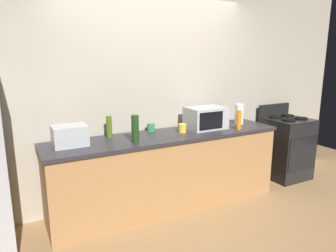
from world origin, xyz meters
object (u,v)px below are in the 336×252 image
object	(u,v)px
bottle_wine	(135,129)
bottle_dish_soap	(239,120)
mug_green	(151,127)
mug_yellow	(182,128)
paper_towel_roll	(239,114)
bottle_olive_oil	(109,127)
microwave	(206,118)
stove_range	(286,147)
toaster_oven	(70,136)

from	to	relation	value
bottle_wine	bottle_dish_soap	bearing A→B (deg)	-1.70
mug_green	mug_yellow	bearing A→B (deg)	-37.55
paper_towel_roll	bottle_olive_oil	size ratio (longest dim) A/B	1.11
microwave	bottle_olive_oil	world-z (taller)	microwave
bottle_olive_oil	microwave	bearing A→B (deg)	-6.86
stove_range	mug_green	bearing A→B (deg)	173.52
stove_range	bottle_olive_oil	world-z (taller)	bottle_olive_oil
stove_range	mug_yellow	world-z (taller)	stove_range
stove_range	paper_towel_roll	distance (m)	1.06
bottle_dish_soap	paper_towel_roll	bearing A→B (deg)	48.63
toaster_oven	mug_green	distance (m)	1.01
bottle_olive_oil	bottle_wine	bearing A→B (deg)	-63.12
mug_yellow	microwave	bearing A→B (deg)	6.64
bottle_olive_oil	mug_yellow	bearing A→B (deg)	-12.61
microwave	bottle_wine	size ratio (longest dim) A/B	1.61
bottle_wine	mug_green	xyz separation A→B (m)	(0.36, 0.39, -0.10)
paper_towel_roll	bottle_dish_soap	distance (m)	0.32
microwave	paper_towel_roll	xyz separation A→B (m)	(0.54, 0.00, 0.00)
microwave	bottle_dish_soap	distance (m)	0.41
stove_range	mug_yellow	size ratio (longest dim) A/B	10.41
stove_range	mug_yellow	bearing A→B (deg)	179.83
microwave	toaster_oven	distance (m)	1.67
bottle_olive_oil	mug_yellow	distance (m)	0.87
toaster_oven	paper_towel_roll	world-z (taller)	paper_towel_roll
microwave	mug_green	distance (m)	0.70
microwave	mug_green	world-z (taller)	microwave
bottle_dish_soap	mug_green	xyz separation A→B (m)	(-1.00, 0.43, -0.07)
toaster_oven	mug_yellow	world-z (taller)	toaster_oven
bottle_olive_oil	stove_range	bearing A→B (deg)	-4.19
bottle_olive_oil	bottle_dish_soap	world-z (taller)	bottle_olive_oil
toaster_oven	bottle_wine	world-z (taller)	bottle_wine
microwave	toaster_oven	xyz separation A→B (m)	(-1.67, 0.01, -0.03)
toaster_oven	paper_towel_roll	size ratio (longest dim) A/B	1.26
microwave	mug_green	size ratio (longest dim) A/B	5.13
stove_range	paper_towel_roll	xyz separation A→B (m)	(-0.89, 0.05, 0.57)
paper_towel_roll	bottle_dish_soap	world-z (taller)	paper_towel_roll
bottle_dish_soap	mug_green	world-z (taller)	bottle_dish_soap
stove_range	bottle_wine	world-z (taller)	bottle_wine
stove_range	microwave	distance (m)	1.55
mug_green	paper_towel_roll	bearing A→B (deg)	-8.84
toaster_oven	bottle_wine	xyz separation A→B (m)	(0.63, -0.21, 0.04)
mug_yellow	bottle_wine	bearing A→B (deg)	-166.97
mug_green	mug_yellow	world-z (taller)	mug_yellow
bottle_wine	toaster_oven	bearing A→B (deg)	161.61
stove_range	mug_green	world-z (taller)	stove_range
bottle_olive_oil	paper_towel_roll	bearing A→B (deg)	-4.68
mug_yellow	mug_green	bearing A→B (deg)	142.45
toaster_oven	paper_towel_roll	bearing A→B (deg)	-0.26
stove_range	bottle_olive_oil	size ratio (longest dim) A/B	4.42
paper_towel_roll	mug_green	xyz separation A→B (m)	(-1.22, 0.19, -0.09)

